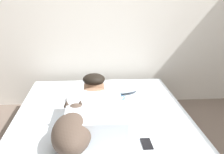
{
  "coord_description": "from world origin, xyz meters",
  "views": [
    {
      "loc": [
        -0.37,
        -1.88,
        1.31
      ],
      "look_at": [
        -0.19,
        0.49,
        0.58
      ],
      "focal_mm": 44.86,
      "sensor_mm": 36.0,
      "label": 1
    }
  ],
  "objects": [
    {
      "name": "coffee_cup",
      "position": [
        -0.15,
        0.52,
        0.37
      ],
      "size": [
        0.12,
        0.09,
        0.07
      ],
      "color": "teal",
      "rests_on": "bed"
    },
    {
      "name": "person_lying",
      "position": [
        -0.35,
        0.16,
        0.43
      ],
      "size": [
        0.43,
        0.92,
        0.27
      ],
      "color": "silver",
      "rests_on": "bed"
    },
    {
      "name": "dog",
      "position": [
        -0.51,
        -0.2,
        0.43
      ],
      "size": [
        0.26,
        0.57,
        0.21
      ],
      "color": "#4C3D33",
      "rests_on": "bed"
    },
    {
      "name": "bed",
      "position": [
        -0.29,
        0.17,
        0.16
      ],
      "size": [
        1.47,
        2.08,
        0.33
      ],
      "color": "#4C4742",
      "rests_on": "ground"
    },
    {
      "name": "pillow",
      "position": [
        -0.13,
        0.79,
        0.38
      ],
      "size": [
        0.52,
        0.32,
        0.11
      ],
      "primitive_type": "ellipsoid",
      "color": "silver",
      "rests_on": "bed"
    },
    {
      "name": "cell_phone",
      "position": [
        -0.02,
        -0.25,
        0.33
      ],
      "size": [
        0.07,
        0.14,
        0.01
      ],
      "primitive_type": "cube",
      "color": "black",
      "rests_on": "bed"
    }
  ]
}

